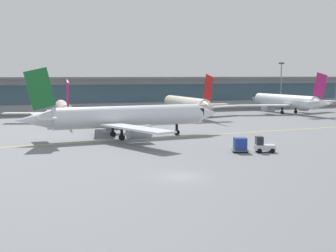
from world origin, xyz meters
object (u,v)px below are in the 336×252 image
taxiing_regional_jet (126,117)px  baggage_tug (263,146)px  apron_light_mast_1 (281,83)px  gate_airplane_3 (187,104)px  gate_airplane_4 (286,101)px  cargo_dolly_lead (240,144)px  gate_airplane_2 (64,109)px

taxiing_regional_jet → baggage_tug: 23.85m
apron_light_mast_1 → gate_airplane_3: bearing=-155.7°
gate_airplane_3 → apron_light_mast_1: (38.86, 17.52, 4.54)m
gate_airplane_4 → apron_light_mast_1: 21.32m
cargo_dolly_lead → apron_light_mast_1: 86.50m
gate_airplane_3 → gate_airplane_4: size_ratio=0.96×
taxiing_regional_jet → baggage_tug: size_ratio=11.73×
gate_airplane_4 → taxiing_regional_jet: taxiing_regional_jet is taller
gate_airplane_3 → gate_airplane_4: 28.27m
gate_airplane_4 → apron_light_mast_1: (10.60, 17.96, 4.42)m
gate_airplane_2 → gate_airplane_3: gate_airplane_3 is taller
gate_airplane_3 → cargo_dolly_lead: size_ratio=12.52×
gate_airplane_4 → gate_airplane_3: bearing=86.1°
baggage_tug → cargo_dolly_lead: baggage_tug is taller
cargo_dolly_lead → apron_light_mast_1: (52.50, 68.42, 6.60)m
cargo_dolly_lead → baggage_tug: bearing=-0.0°
gate_airplane_2 → gate_airplane_4: gate_airplane_4 is taller
gate_airplane_2 → cargo_dolly_lead: size_ratio=11.14×
gate_airplane_4 → cargo_dolly_lead: (-41.91, -50.46, -2.18)m
gate_airplane_2 → baggage_tug: (18.98, -50.08, -1.87)m
gate_airplane_2 → cargo_dolly_lead: 51.72m
cargo_dolly_lead → gate_airplane_2: bearing=126.5°
cargo_dolly_lead → apron_light_mast_1: bearing=70.9°
taxiing_regional_jet → gate_airplane_2: bearing=96.9°
baggage_tug → apron_light_mast_1: size_ratio=0.21×
gate_airplane_4 → cargo_dolly_lead: 65.63m
gate_airplane_4 → apron_light_mast_1: apron_light_mast_1 is taller
gate_airplane_3 → gate_airplane_4: bearing=-90.8°
taxiing_regional_jet → apron_light_mast_1: (62.82, 49.67, 4.27)m
gate_airplane_2 → gate_airplane_3: bearing=-82.9°
baggage_tug → cargo_dolly_lead: bearing=180.0°
gate_airplane_3 → taxiing_regional_jet: 40.10m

